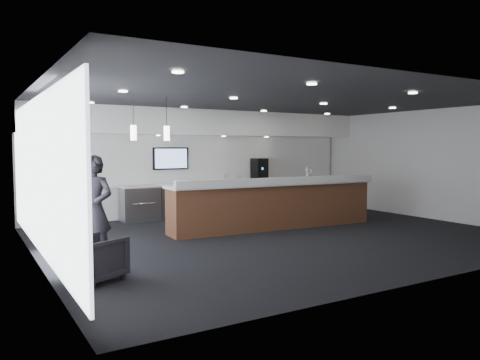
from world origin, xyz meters
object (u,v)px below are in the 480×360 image
coffee_machine (259,169)px  armchair (96,258)px  lounge_guest (94,209)px  service_counter (274,205)px

coffee_machine → armchair: bearing=-139.8°
armchair → coffee_machine: bearing=-75.9°
coffee_machine → lounge_guest: 7.22m
service_counter → coffee_machine: 3.22m
armchair → lounge_guest: (0.26, 1.12, 0.58)m
coffee_machine → lounge_guest: lounge_guest is taller
armchair → lounge_guest: bearing=-38.6°
armchair → lounge_guest: 1.29m
service_counter → lounge_guest: (-4.57, -1.23, 0.34)m
coffee_machine → armchair: coffee_machine is taller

